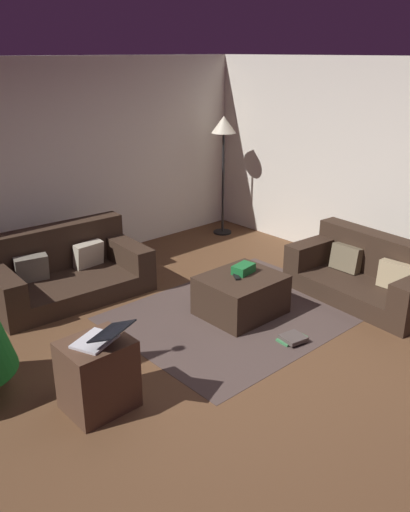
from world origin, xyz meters
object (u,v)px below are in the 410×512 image
(side_table, at_px, (98,375))
(laptop, at_px, (101,337))
(ottoman, at_px, (241,295))
(gift_box, at_px, (243,269))
(couch_right, at_px, (368,275))
(corner_lamp, at_px, (224,134))
(tv_remote, at_px, (236,277))
(book_stack, at_px, (293,338))
(couch_left, at_px, (64,271))

(side_table, relative_size, laptop, 1.18)
(ottoman, xyz_separation_m, gift_box, (0.08, 0.05, 0.26))
(couch_right, height_order, laptop, laptop)
(gift_box, relative_size, corner_lamp, 0.14)
(laptop, xyz_separation_m, corner_lamp, (3.70, 2.51, 0.87))
(gift_box, relative_size, side_table, 0.42)
(tv_remote, relative_size, book_stack, 0.53)
(tv_remote, xyz_separation_m, laptop, (-1.91, -0.45, 0.20))
(couch_left, bearing_deg, ottoman, 126.87)
(couch_left, relative_size, corner_lamp, 1.02)
(ottoman, relative_size, laptop, 1.66)
(tv_remote, bearing_deg, laptop, -133.85)
(ottoman, distance_m, tv_remote, 0.23)
(ottoman, xyz_separation_m, laptop, (-1.96, -0.43, 0.43))
(gift_box, xyz_separation_m, corner_lamp, (1.65, 2.03, 1.04))
(ottoman, bearing_deg, couch_left, 123.21)
(laptop, distance_m, book_stack, 2.04)
(couch_left, relative_size, gift_box, 7.41)
(gift_box, distance_m, corner_lamp, 2.81)
(couch_left, xyz_separation_m, tv_remote, (1.09, -1.73, 0.17))
(tv_remote, distance_m, book_stack, 0.88)
(corner_lamp, bearing_deg, tv_remote, -130.91)
(couch_left, bearing_deg, corner_lamp, -169.71)
(couch_right, distance_m, corner_lamp, 3.05)
(ottoman, bearing_deg, book_stack, -93.73)
(tv_remote, height_order, book_stack, tv_remote)
(tv_remote, relative_size, laptop, 0.32)
(book_stack, bearing_deg, couch_right, 3.24)
(tv_remote, bearing_deg, couch_left, 155.04)
(couch_right, xyz_separation_m, book_stack, (-1.42, -0.08, -0.24))
(book_stack, bearing_deg, side_table, 168.77)
(book_stack, height_order, corner_lamp, corner_lamp)
(couch_right, bearing_deg, laptop, 90.35)
(side_table, bearing_deg, gift_box, 11.68)
(couch_right, xyz_separation_m, corner_lamp, (0.36, 2.76, 1.25))
(gift_box, bearing_deg, laptop, -166.66)
(ottoman, distance_m, book_stack, 0.78)
(gift_box, xyz_separation_m, laptop, (-2.05, -0.49, 0.17))
(couch_right, bearing_deg, book_stack, 97.82)
(ottoman, relative_size, side_table, 1.41)
(couch_left, xyz_separation_m, ottoman, (1.14, -1.75, -0.06))
(couch_right, relative_size, side_table, 2.93)
(ottoman, bearing_deg, side_table, -169.34)
(book_stack, bearing_deg, tv_remote, 90.56)
(side_table, bearing_deg, book_stack, -11.23)
(gift_box, bearing_deg, ottoman, -147.28)
(side_table, bearing_deg, corner_lamp, 33.43)
(couch_right, relative_size, tv_remote, 10.78)
(couch_left, distance_m, ottoman, 2.09)
(couch_right, bearing_deg, side_table, 89.41)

